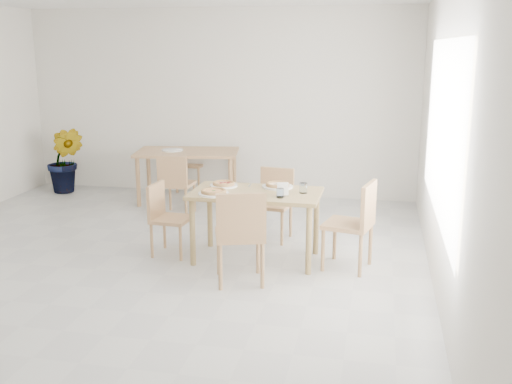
% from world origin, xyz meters
% --- Properties ---
extents(room, '(7.28, 7.00, 7.00)m').
position_xyz_m(room, '(2.98, 0.30, 1.50)').
color(room, '#BABAB5').
rests_on(room, ground).
extents(main_table, '(1.36, 0.78, 0.75)m').
position_xyz_m(main_table, '(1.19, 0.65, 0.66)').
color(main_table, tan).
rests_on(main_table, ground).
extents(chair_south, '(0.58, 0.58, 0.93)m').
position_xyz_m(chair_south, '(1.19, -0.08, 0.54)').
color(chair_south, tan).
rests_on(chair_south, ground).
extents(chair_north, '(0.46, 0.46, 0.83)m').
position_xyz_m(chair_north, '(1.24, 1.44, 0.48)').
color(chair_north, tan).
rests_on(chair_north, ground).
extents(chair_west, '(0.42, 0.42, 0.79)m').
position_xyz_m(chair_west, '(0.18, 0.62, 0.46)').
color(chair_west, tan).
rests_on(chair_west, ground).
extents(chair_east, '(0.55, 0.55, 0.92)m').
position_xyz_m(chair_east, '(2.24, 0.57, 0.53)').
color(chair_east, tan).
rests_on(chair_east, ground).
extents(plate_margherita, '(0.32, 0.32, 0.02)m').
position_xyz_m(plate_margherita, '(0.79, 0.44, 0.76)').
color(plate_margherita, white).
rests_on(plate_margherita, main_table).
extents(plate_mushroom, '(0.33, 0.33, 0.02)m').
position_xyz_m(plate_mushroom, '(1.38, 0.88, 0.76)').
color(plate_mushroom, white).
rests_on(plate_mushroom, main_table).
extents(plate_pepperoni, '(0.30, 0.30, 0.02)m').
position_xyz_m(plate_pepperoni, '(0.79, 0.82, 0.76)').
color(plate_pepperoni, white).
rests_on(plate_pepperoni, main_table).
extents(pizza_margherita, '(0.32, 0.32, 0.03)m').
position_xyz_m(pizza_margherita, '(0.79, 0.44, 0.78)').
color(pizza_margherita, tan).
rests_on(pizza_margherita, plate_margherita).
extents(pizza_mushroom, '(0.33, 0.33, 0.03)m').
position_xyz_m(pizza_mushroom, '(1.38, 0.88, 0.78)').
color(pizza_mushroom, tan).
rests_on(pizza_mushroom, plate_mushroom).
extents(pizza_pepperoni, '(0.27, 0.27, 0.03)m').
position_xyz_m(pizza_pepperoni, '(0.79, 0.82, 0.78)').
color(pizza_pepperoni, tan).
rests_on(pizza_pepperoni, plate_pepperoni).
extents(tumbler_a, '(0.08, 0.08, 0.11)m').
position_xyz_m(tumbler_a, '(1.68, 0.69, 0.80)').
color(tumbler_a, white).
rests_on(tumbler_a, main_table).
extents(tumbler_b, '(0.07, 0.07, 0.10)m').
position_xyz_m(tumbler_b, '(1.48, 0.44, 0.80)').
color(tumbler_b, white).
rests_on(tumbler_b, main_table).
extents(napkin_holder, '(0.13, 0.09, 0.14)m').
position_xyz_m(napkin_holder, '(1.49, 0.52, 0.82)').
color(napkin_holder, silver).
rests_on(napkin_holder, main_table).
extents(fork_a, '(0.03, 0.18, 0.01)m').
position_xyz_m(fork_a, '(1.07, 0.90, 0.75)').
color(fork_a, silver).
rests_on(fork_a, main_table).
extents(fork_b, '(0.03, 0.17, 0.01)m').
position_xyz_m(fork_b, '(1.51, 0.55, 0.75)').
color(fork_b, silver).
rests_on(fork_b, main_table).
extents(second_table, '(1.57, 1.06, 0.75)m').
position_xyz_m(second_table, '(-0.31, 2.90, 0.66)').
color(second_table, tan).
rests_on(second_table, ground).
extents(chair_back_s, '(0.42, 0.42, 0.84)m').
position_xyz_m(chair_back_s, '(-0.22, 2.09, 0.49)').
color(chair_back_s, tan).
rests_on(chair_back_s, ground).
extents(chair_back_n, '(0.42, 0.42, 0.84)m').
position_xyz_m(chair_back_n, '(-0.46, 3.60, 0.49)').
color(chair_back_n, tan).
rests_on(chair_back_n, ground).
extents(plate_empty, '(0.31, 0.31, 0.02)m').
position_xyz_m(plate_empty, '(-0.52, 2.88, 0.76)').
color(plate_empty, white).
rests_on(plate_empty, second_table).
extents(potted_plant, '(0.63, 0.55, 1.02)m').
position_xyz_m(potted_plant, '(-2.33, 3.02, 0.51)').
color(potted_plant, '#246D20').
rests_on(potted_plant, ground).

